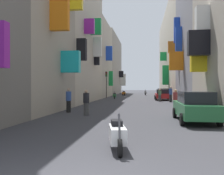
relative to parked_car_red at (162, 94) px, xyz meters
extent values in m
plane|color=#38383D|center=(-3.47, 1.57, -0.75)|extent=(140.00, 140.00, 0.00)
cube|color=#9E9384|center=(-11.47, -15.75, 6.19)|extent=(6.00, 8.34, 13.88)
cube|color=orange|center=(-7.86, -17.15, 5.97)|extent=(1.22, 0.44, 2.44)
cube|color=yellow|center=(-7.90, -13.23, 8.13)|extent=(1.13, 0.48, 1.60)
cube|color=#19B2BF|center=(-7.78, -15.02, 2.92)|extent=(1.37, 0.57, 1.60)
cube|color=#BCB29E|center=(-11.47, -4.77, 6.40)|extent=(6.00, 13.63, 14.31)
cube|color=black|center=(-8.05, -10.89, 4.45)|extent=(0.84, 0.62, 1.97)
cube|color=black|center=(-8.15, -3.36, 5.21)|extent=(0.64, 0.39, 3.06)
cube|color=white|center=(-7.99, -3.68, 5.82)|extent=(0.95, 0.60, 2.31)
cube|color=green|center=(-7.86, -5.34, 7.90)|extent=(1.22, 0.48, 1.83)
cube|color=purple|center=(-7.95, -8.22, 7.23)|extent=(1.03, 0.45, 1.52)
cube|color=#B2A899|center=(-11.47, 7.53, 5.46)|extent=(6.00, 10.97, 12.42)
cube|color=green|center=(-8.12, 8.78, 2.39)|extent=(0.69, 0.42, 2.55)
cube|color=blue|center=(-7.97, 5.77, 6.34)|extent=(0.99, 0.64, 2.28)
cube|color=gray|center=(-11.47, 22.30, 5.77)|extent=(6.00, 18.56, 13.05)
cube|color=black|center=(-7.93, 25.31, 3.93)|extent=(1.08, 0.50, 1.53)
cube|color=white|center=(-7.77, 28.12, 2.65)|extent=(1.40, 0.60, 2.98)
cube|color=white|center=(1.14, -16.98, 5.03)|extent=(0.78, 0.63, 1.90)
cube|color=black|center=(0.90, -17.10, 3.72)|extent=(1.25, 0.60, 1.51)
cube|color=yellow|center=(1.06, -16.33, 2.83)|extent=(0.95, 0.59, 1.59)
cube|color=gray|center=(4.53, -6.67, 8.77)|extent=(6.00, 10.58, 19.04)
cube|color=orange|center=(0.84, -7.35, 3.65)|extent=(1.39, 0.51, 1.87)
cube|color=blue|center=(1.20, -6.39, 5.90)|extent=(0.67, 0.46, 2.81)
cube|color=blue|center=(1.22, -4.84, 7.32)|extent=(0.62, 0.51, 2.77)
cube|color=orange|center=(0.99, -2.78, 5.75)|extent=(1.09, 0.48, 1.41)
cube|color=#BCB29E|center=(4.53, 15.10, 7.27)|extent=(6.00, 32.95, 16.05)
cube|color=green|center=(0.97, 11.14, 6.36)|extent=(1.12, 0.36, 1.53)
cube|color=green|center=(1.05, 7.50, 2.87)|extent=(0.97, 0.63, 3.15)
cube|color=#B21E1E|center=(0.00, 0.07, -0.17)|extent=(1.77, 4.29, 0.57)
cube|color=black|center=(0.00, -0.15, 0.40)|extent=(1.56, 2.40, 0.56)
cylinder|color=black|center=(-0.89, 1.48, -0.45)|extent=(0.18, 0.60, 0.60)
cylinder|color=black|center=(0.89, 1.48, -0.45)|extent=(0.18, 0.60, 0.60)
cylinder|color=black|center=(-0.89, -1.35, -0.45)|extent=(0.18, 0.60, 0.60)
cylinder|color=black|center=(0.89, -1.35, -0.45)|extent=(0.18, 0.60, 0.60)
cube|color=#236638|center=(0.26, -19.18, -0.10)|extent=(1.69, 4.31, 0.69)
cube|color=black|center=(0.26, -19.40, 0.54)|extent=(1.49, 2.41, 0.60)
cylinder|color=black|center=(-0.58, -17.76, -0.45)|extent=(0.18, 0.60, 0.60)
cylinder|color=black|center=(1.10, -17.76, -0.45)|extent=(0.18, 0.60, 0.60)
cylinder|color=black|center=(-0.58, -20.60, -0.45)|extent=(0.18, 0.60, 0.60)
cylinder|color=black|center=(1.10, -20.60, -0.45)|extent=(0.18, 0.60, 0.60)
cube|color=black|center=(0.47, 5.21, -0.14)|extent=(1.79, 4.22, 0.61)
cube|color=black|center=(0.47, 5.00, 0.44)|extent=(1.58, 2.36, 0.56)
cylinder|color=black|center=(-0.43, 6.61, -0.45)|extent=(0.18, 0.60, 0.60)
cylinder|color=black|center=(1.37, 6.61, -0.45)|extent=(0.18, 0.60, 0.60)
cylinder|color=black|center=(-0.43, 3.82, -0.45)|extent=(0.18, 0.60, 0.60)
cylinder|color=black|center=(1.37, 3.82, -0.45)|extent=(0.18, 0.60, 0.60)
cube|color=silver|center=(-3.14, -25.20, -0.29)|extent=(0.67, 1.25, 0.45)
cube|color=black|center=(-3.18, -24.98, 0.02)|extent=(0.43, 0.61, 0.16)
cylinder|color=#4C4C51|center=(-3.02, -25.78, 0.04)|extent=(0.11, 0.28, 0.68)
cylinder|color=black|center=(-2.99, -25.92, -0.51)|extent=(0.20, 0.49, 0.48)
cylinder|color=black|center=(-3.29, -24.48, -0.51)|extent=(0.20, 0.49, 0.48)
cube|color=black|center=(0.50, 15.83, -0.29)|extent=(0.51, 1.15, 0.45)
cube|color=black|center=(0.51, 15.62, 0.02)|extent=(0.36, 0.58, 0.16)
cylinder|color=#4C4C51|center=(0.46, 16.39, 0.04)|extent=(0.08, 0.28, 0.68)
cylinder|color=black|center=(0.45, 16.53, -0.51)|extent=(0.13, 0.49, 0.48)
cylinder|color=black|center=(0.55, 15.13, -0.51)|extent=(0.13, 0.49, 0.48)
cube|color=#287F3D|center=(-6.66, 2.16, -0.29)|extent=(0.55, 1.13, 0.45)
cube|color=black|center=(-6.68, 2.37, 0.02)|extent=(0.37, 0.59, 0.16)
cylinder|color=#4C4C51|center=(-6.60, 1.62, 0.04)|extent=(0.09, 0.28, 0.68)
cylinder|color=black|center=(-6.59, 1.48, -0.51)|extent=(0.15, 0.49, 0.48)
cylinder|color=black|center=(-6.73, 2.84, -0.51)|extent=(0.15, 0.49, 0.48)
cube|color=#ADADB2|center=(-2.17, 16.44, -0.29)|extent=(0.50, 1.22, 0.45)
cube|color=black|center=(-2.18, 16.66, 0.02)|extent=(0.35, 0.57, 0.16)
cylinder|color=#4C4C51|center=(-2.14, 15.83, 0.04)|extent=(0.07, 0.28, 0.68)
cylinder|color=black|center=(-2.14, 15.68, -0.51)|extent=(0.12, 0.48, 0.48)
cylinder|color=black|center=(-2.21, 17.19, -0.51)|extent=(0.12, 0.48, 0.48)
cube|color=orange|center=(-6.34, 13.82, -0.29)|extent=(0.82, 1.24, 0.45)
cube|color=black|center=(-6.27, 13.62, 0.02)|extent=(0.49, 0.64, 0.16)
cylinder|color=#4C4C51|center=(-6.55, 14.36, 0.04)|extent=(0.15, 0.28, 0.68)
cylinder|color=black|center=(-6.60, 14.50, -0.51)|extent=(0.26, 0.48, 0.48)
cylinder|color=black|center=(-6.09, 13.14, -0.51)|extent=(0.26, 0.48, 0.48)
cylinder|color=#282828|center=(0.65, -4.03, -0.31)|extent=(0.44, 0.44, 0.87)
cylinder|color=#335199|center=(0.65, -4.03, 0.47)|extent=(0.53, 0.53, 0.69)
sphere|color=tan|center=(0.65, -4.03, 0.93)|extent=(0.24, 0.24, 0.24)
cylinder|color=#2B2B2B|center=(-0.09, -14.31, -0.36)|extent=(0.45, 0.45, 0.79)
cylinder|color=maroon|center=(-0.09, -14.31, 0.35)|extent=(0.54, 0.54, 0.62)
sphere|color=tan|center=(-0.09, -14.31, 0.77)|extent=(0.21, 0.21, 0.21)
cylinder|color=#3F3F3F|center=(-6.03, -17.35, -0.35)|extent=(0.41, 0.41, 0.80)
cylinder|color=black|center=(-6.03, -17.35, 0.36)|extent=(0.48, 0.48, 0.63)
sphere|color=tan|center=(-6.03, -17.35, 0.78)|extent=(0.22, 0.22, 0.22)
cylinder|color=black|center=(-7.67, -15.86, -0.34)|extent=(0.37, 0.37, 0.83)
cylinder|color=#335199|center=(-7.67, -15.86, 0.41)|extent=(0.44, 0.44, 0.66)
sphere|color=tan|center=(-7.67, -15.86, 0.85)|extent=(0.22, 0.22, 0.22)
cylinder|color=#3E3E3E|center=(-0.54, -3.14, -0.38)|extent=(0.45, 0.45, 0.75)
cylinder|color=#4C724C|center=(-0.54, -3.14, 0.29)|extent=(0.54, 0.54, 0.59)
sphere|color=tan|center=(-0.54, -3.14, 0.69)|extent=(0.20, 0.20, 0.20)
cylinder|color=#2D2D2D|center=(-8.12, 3.80, 0.90)|extent=(0.12, 0.12, 3.30)
cube|color=black|center=(-8.12, 3.80, 2.92)|extent=(0.26, 0.26, 0.75)
sphere|color=red|center=(-8.12, 3.66, 3.17)|extent=(0.14, 0.14, 0.14)
sphere|color=orange|center=(-8.12, 3.66, 2.92)|extent=(0.14, 0.14, 0.14)
sphere|color=green|center=(-8.12, 3.66, 2.67)|extent=(0.14, 0.14, 0.14)
camera|label=1|loc=(-2.35, -32.18, 1.14)|focal=38.29mm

